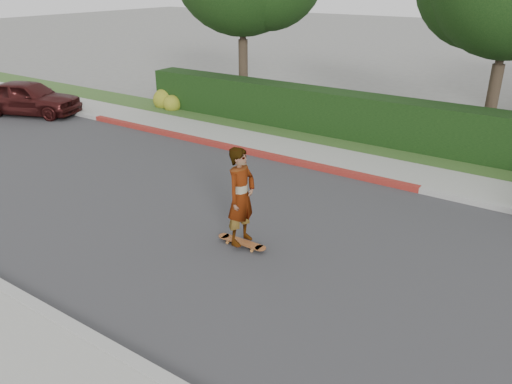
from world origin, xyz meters
TOP-DOWN VIEW (x-y plane):
  - ground at (0.00, 0.00)m, footprint 120.00×120.00m
  - road at (0.00, 0.00)m, footprint 60.00×8.00m
  - curb_near at (0.00, -4.10)m, footprint 60.00×0.20m
  - curb_far at (0.00, 4.10)m, footprint 60.00×0.20m
  - curb_red_section at (-5.00, 4.10)m, footprint 12.00×0.21m
  - sidewalk_far at (0.00, 5.00)m, footprint 60.00×1.60m
  - planting_strip at (0.00, 6.60)m, footprint 60.00×1.60m
  - hedge at (-3.00, 7.20)m, footprint 15.00×1.00m
  - flowering_shrub at (-10.01, 6.74)m, footprint 1.40×1.00m
  - skateboard at (-1.08, -0.56)m, footprint 1.10×0.23m
  - skateboarder at (-1.08, -0.56)m, footprint 0.47×0.72m
  - car_maroon at (-13.76, 3.18)m, footprint 4.19×2.86m

SIDE VIEW (x-z plane):
  - ground at x=0.00m, z-range 0.00..0.00m
  - road at x=0.00m, z-range 0.00..0.01m
  - planting_strip at x=0.00m, z-range 0.00..0.10m
  - sidewalk_far at x=0.00m, z-range 0.00..0.12m
  - curb_near at x=0.00m, z-range 0.00..0.15m
  - curb_far at x=0.00m, z-range 0.00..0.15m
  - curb_red_section at x=-5.00m, z-range 0.00..0.15m
  - skateboard at x=-1.08m, z-range 0.05..0.15m
  - flowering_shrub at x=-10.01m, z-range -0.12..0.78m
  - car_maroon at x=-13.76m, z-range 0.00..1.32m
  - hedge at x=-3.00m, z-range 0.00..1.50m
  - skateboarder at x=-1.08m, z-range 0.11..2.06m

